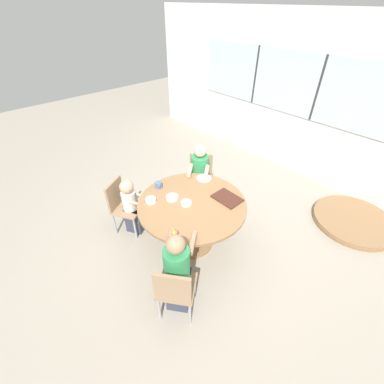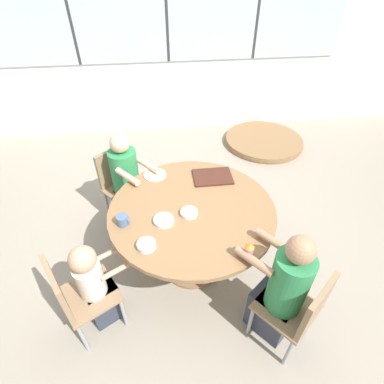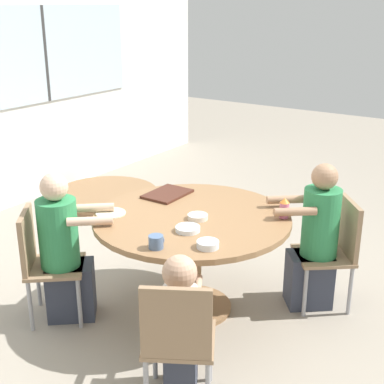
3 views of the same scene
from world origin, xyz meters
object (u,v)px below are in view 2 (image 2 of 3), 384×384
at_px(chair_for_toddler, 75,295).
at_px(folded_table_stack, 264,141).
at_px(sippy_cup, 249,251).
at_px(person_man_blue_shirt, 281,293).
at_px(chair_for_woman_green_shirt, 120,180).
at_px(person_woman_green_shirt, 129,185).
at_px(bowl_white_shallow, 189,213).
at_px(bowl_fruit, 146,245).
at_px(person_toddler, 96,287).
at_px(bowl_cereal, 164,220).
at_px(coffee_mug, 123,220).
at_px(chair_for_man_blue_shirt, 300,309).

relative_size(chair_for_toddler, folded_table_stack, 0.68).
bearing_deg(sippy_cup, person_man_blue_shirt, -33.87).
height_order(chair_for_woman_green_shirt, person_woman_green_shirt, person_woman_green_shirt).
bearing_deg(bowl_white_shallow, chair_for_toddler, -152.57).
bearing_deg(bowl_fruit, person_toddler, -168.60).
relative_size(chair_for_woman_green_shirt, sippy_cup, 5.62).
relative_size(chair_for_woman_green_shirt, bowl_white_shallow, 5.85).
xyz_separation_m(chair_for_woman_green_shirt, bowl_fruit, (0.31, -1.21, 0.29)).
distance_m(bowl_white_shallow, folded_table_stack, 2.80).
distance_m(person_man_blue_shirt, bowl_cereal, 1.04).
height_order(chair_for_toddler, person_man_blue_shirt, person_man_blue_shirt).
bearing_deg(bowl_fruit, coffee_mug, 124.98).
height_order(person_man_blue_shirt, folded_table_stack, person_man_blue_shirt).
relative_size(sippy_cup, folded_table_stack, 0.12).
height_order(chair_for_toddler, sippy_cup, sippy_cup).
xyz_separation_m(sippy_cup, bowl_cereal, (-0.58, 0.43, -0.06)).
xyz_separation_m(chair_for_man_blue_shirt, chair_for_toddler, (-1.61, 0.31, 0.00)).
distance_m(chair_for_man_blue_shirt, sippy_cup, 0.56).
xyz_separation_m(chair_for_toddler, person_toddler, (0.13, 0.08, -0.05)).
distance_m(chair_for_woman_green_shirt, person_toddler, 1.30).
height_order(chair_for_woman_green_shirt, coffee_mug, coffee_mug).
bearing_deg(chair_for_man_blue_shirt, bowl_cereal, 103.63).
distance_m(chair_for_man_blue_shirt, chair_for_toddler, 1.64).
bearing_deg(bowl_fruit, person_woman_green_shirt, 100.95).
xyz_separation_m(chair_for_toddler, bowl_fruit, (0.56, 0.16, 0.29)).
height_order(person_toddler, bowl_fruit, person_toddler).
bearing_deg(chair_for_man_blue_shirt, chair_for_woman_green_shirt, 90.92).
relative_size(chair_for_woman_green_shirt, folded_table_stack, 0.68).
bearing_deg(person_man_blue_shirt, bowl_white_shallow, 94.55).
bearing_deg(chair_for_man_blue_shirt, chair_for_toddler, 130.81).
bearing_deg(bowl_fruit, bowl_white_shallow, 41.23).
bearing_deg(bowl_white_shallow, chair_for_man_blue_shirt, -47.82).
bearing_deg(person_toddler, bowl_cereal, 90.74).
height_order(sippy_cup, bowl_white_shallow, sippy_cup).
distance_m(chair_for_woman_green_shirt, folded_table_stack, 2.58).
distance_m(chair_for_toddler, bowl_fruit, 0.65).
distance_m(chair_for_woman_green_shirt, bowl_cereal, 1.10).
bearing_deg(person_man_blue_shirt, coffee_mug, 113.63).
distance_m(chair_for_man_blue_shirt, person_toddler, 1.53).
relative_size(bowl_cereal, folded_table_stack, 0.14).
height_order(coffee_mug, folded_table_stack, coffee_mug).
xyz_separation_m(chair_for_woman_green_shirt, person_man_blue_shirt, (1.27, -1.55, 0.02)).
xyz_separation_m(chair_for_woman_green_shirt, person_toddler, (-0.11, -1.29, -0.05)).
xyz_separation_m(bowl_cereal, bowl_fruit, (-0.14, -0.25, 0.01)).
bearing_deg(bowl_white_shallow, bowl_fruit, -138.77).
bearing_deg(sippy_cup, chair_for_man_blue_shirt, -40.23).
bearing_deg(folded_table_stack, chair_for_man_blue_shirt, -103.97).
bearing_deg(bowl_white_shallow, person_woman_green_shirt, 125.87).
bearing_deg(chair_for_toddler, sippy_cup, 59.05).
relative_size(chair_for_woman_green_shirt, chair_for_toddler, 1.00).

